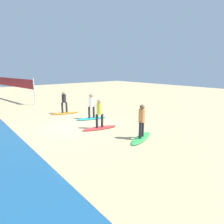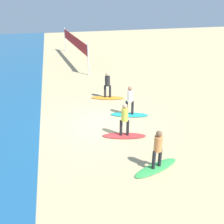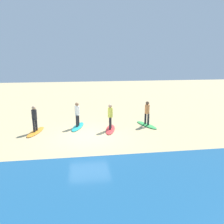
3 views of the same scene
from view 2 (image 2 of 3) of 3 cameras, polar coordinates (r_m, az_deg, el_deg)
ground_plane at (r=13.75m, az=-2.90°, el=-2.70°), size 60.00×60.00×0.00m
surfboard_green at (r=10.78m, az=9.56°, el=-11.87°), size 1.27×2.16×0.09m
surfer_green at (r=10.21m, az=9.97°, el=-7.47°), size 0.32×0.44×1.64m
surfboard_red at (r=12.67m, az=2.67°, el=-5.16°), size 1.01×2.17×0.09m
surfer_red at (r=12.19m, az=2.77°, el=-1.17°), size 0.32×0.45×1.64m
surfboard_teal at (r=14.67m, az=3.79°, el=-0.58°), size 1.13×2.17×0.09m
surfer_teal at (r=14.25m, az=3.91°, el=2.98°), size 0.32×0.45×1.64m
surfboard_orange at (r=16.85m, az=-0.96°, el=3.13°), size 1.11×2.17×0.09m
surfer_orange at (r=16.49m, az=-0.99°, el=6.31°), size 0.32×0.45×1.64m
volleyball_net at (r=25.28m, az=-8.14°, el=14.81°), size 9.01×1.35×2.50m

